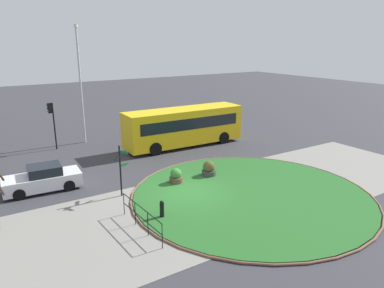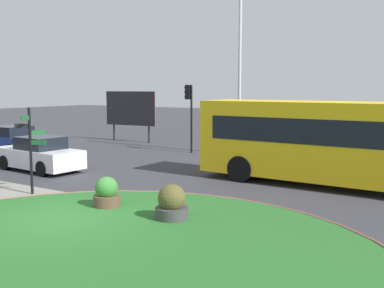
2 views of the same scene
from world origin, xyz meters
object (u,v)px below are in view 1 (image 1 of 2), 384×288
Objects in this scene: signpost_directional at (121,167)px; planter_kerbside at (209,170)px; bollard_foreground at (162,209)px; traffic_light_near at (51,116)px; lamppost_tall at (80,82)px; bus_yellow at (184,126)px; car_far_lane at (43,179)px; planter_near_signpost at (176,177)px.

signpost_directional is 5.89m from planter_kerbside.
bollard_foreground is 0.25× the size of traffic_light_near.
lamppost_tall is 13.66m from planter_kerbside.
lamppost_tall is at bearing -168.61° from traffic_light_near.
bollard_foreground is at bearing 91.55° from traffic_light_near.
bus_yellow is at bearing -39.93° from lamppost_tall.
bollard_foreground is at bearing -124.89° from bus_yellow.
car_far_lane is 4.43× the size of planter_near_signpost.
traffic_light_near is at bearing 95.19° from signpost_directional.
planter_kerbside is (2.36, -0.05, 0.02)m from planter_near_signpost.
bus_yellow is 10.15× the size of planter_near_signpost.
lamppost_tall reaches higher than planter_near_signpost.
traffic_light_near is (-1.63, 14.80, 2.23)m from bollard_foreground.
car_far_lane is at bearing 160.33° from planter_kerbside.
bollard_foreground is 15.06m from traffic_light_near.
signpost_directional reaches higher than car_far_lane.
planter_near_signpost is at bearing -123.40° from bus_yellow.
traffic_light_near reaches higher than planter_near_signpost.
car_far_lane is 8.72m from traffic_light_near.
bollard_foreground is at bearing -146.67° from planter_kerbside.
signpost_directional reaches higher than planter_near_signpost.
lamppost_tall reaches higher than traffic_light_near.
signpost_directional is 3.62m from planter_near_signpost.
lamppost_tall reaches higher than bollard_foreground.
planter_near_signpost is at bearing 106.51° from traffic_light_near.
lamppost_tall is at bearing -116.08° from car_far_lane.
signpost_directional is 12.61m from lamppost_tall.
bus_yellow reaches higher than planter_kerbside.
signpost_directional is 0.68× the size of car_far_lane.
signpost_directional is 3.78m from bollard_foreground.
traffic_light_near is 12.41m from planter_near_signpost.
planter_kerbside is at bearing 115.95° from traffic_light_near.
planter_near_signpost is (1.78, -12.13, -4.60)m from lamppost_tall.
bollard_foreground is 0.91× the size of planter_kerbside.
signpost_directional is 0.31× the size of lamppost_tall.
car_far_lane is at bearing -161.83° from bus_yellow.
bus_yellow is 2.29× the size of car_far_lane.
planter_near_signpost reaches higher than bollard_foreground.
car_far_lane is (-3.48, 3.16, -1.02)m from signpost_directional.
car_far_lane is (-4.09, 6.69, 0.20)m from bollard_foreground.
bus_yellow is at bearing 148.24° from traffic_light_near.
bus_yellow is at bearing -159.48° from car_far_lane.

